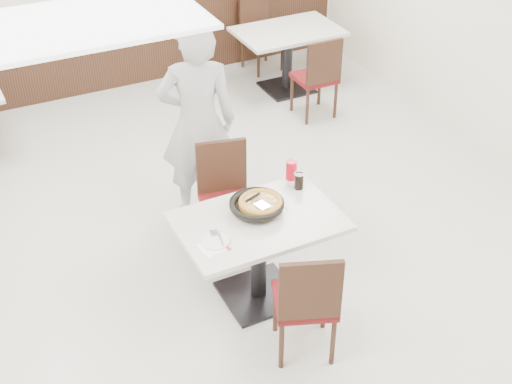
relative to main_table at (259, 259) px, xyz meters
name	(u,v)px	position (x,y,z in m)	size (l,w,h in m)	color
floor	(241,247)	(0.14, 0.61, -0.38)	(7.00, 7.00, 0.00)	#ACADA8
wainscot_back	(113,45)	(0.14, 4.09, 0.18)	(5.90, 0.03, 1.10)	black
fluo_panel_a	(60,27)	(-1.36, -0.89, 2.40)	(1.20, 0.60, 0.02)	white
main_table	(259,259)	(0.00, 0.00, 0.00)	(1.20, 0.80, 0.75)	silver
chair_near	(305,298)	(0.04, -0.62, 0.10)	(0.42, 0.42, 0.95)	black
chair_far	(227,202)	(0.04, 0.66, 0.10)	(0.42, 0.42, 0.95)	black
trivet	(261,210)	(0.06, 0.07, 0.39)	(0.12, 0.12, 0.04)	black
pizza_pan	(257,207)	(0.03, 0.09, 0.42)	(0.34, 0.34, 0.01)	black
pizza	(261,204)	(0.06, 0.09, 0.44)	(0.33, 0.33, 0.02)	gold
pizza_server	(262,205)	(0.05, 0.04, 0.47)	(0.08, 0.10, 0.00)	silver
napkin	(213,247)	(-0.43, -0.14, 0.38)	(0.18, 0.18, 0.00)	white
side_plate	(216,241)	(-0.39, -0.10, 0.38)	(0.20, 0.20, 0.01)	silver
fork	(220,238)	(-0.35, -0.10, 0.39)	(0.02, 0.16, 0.00)	silver
cola_glass	(299,181)	(0.46, 0.23, 0.44)	(0.07, 0.07, 0.13)	black
red_cup	(291,170)	(0.48, 0.37, 0.45)	(0.09, 0.09, 0.16)	red
diner_person	(198,123)	(0.05, 1.25, 0.55)	(0.67, 0.44, 1.85)	silver
bg_table_right	(287,60)	(1.96, 3.12, 0.00)	(1.20, 0.80, 0.75)	silver
bg_chair_right_near	(315,76)	(1.92, 2.42, 0.10)	(0.42, 0.42, 0.95)	black
bg_chair_right_far	(262,33)	(1.96, 3.77, 0.10)	(0.42, 0.42, 0.95)	black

